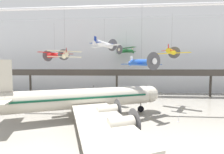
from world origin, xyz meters
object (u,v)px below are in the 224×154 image
at_px(suspended_plane_blue_trainer, 141,63).
at_px(stanchion_barrier, 178,120).
at_px(suspended_plane_cream_biplane, 65,55).
at_px(suspended_plane_green_biplane, 126,51).
at_px(airliner_silver_main, 83,99).
at_px(suspended_plane_yellow_lowwing, 171,52).
at_px(suspended_plane_white_twin, 104,44).
at_px(suspended_plane_red_highwing, 55,55).

xyz_separation_m(suspended_plane_blue_trainer, stanchion_barrier, (6.01, -3.23, -9.94)).
relative_size(suspended_plane_cream_biplane, suspended_plane_green_biplane, 1.33).
distance_m(airliner_silver_main, suspended_plane_blue_trainer, 13.02).
xyz_separation_m(airliner_silver_main, stanchion_barrier, (16.91, -0.68, -3.29)).
distance_m(suspended_plane_yellow_lowwing, suspended_plane_cream_biplane, 24.05).
height_order(suspended_plane_yellow_lowwing, stanchion_barrier, suspended_plane_yellow_lowwing).
bearing_deg(stanchion_barrier, suspended_plane_white_twin, 137.73).
bearing_deg(suspended_plane_green_biplane, stanchion_barrier, 63.87).
height_order(airliner_silver_main, stanchion_barrier, airliner_silver_main).
xyz_separation_m(airliner_silver_main, suspended_plane_blue_trainer, (10.90, 2.56, 6.66)).
relative_size(airliner_silver_main, suspended_plane_red_highwing, 3.40).
relative_size(airliner_silver_main, stanchion_barrier, 33.30).
bearing_deg(suspended_plane_blue_trainer, suspended_plane_cream_biplane, -124.72).
height_order(suspended_plane_yellow_lowwing, suspended_plane_green_biplane, suspended_plane_green_biplane).
bearing_deg(suspended_plane_yellow_lowwing, suspended_plane_white_twin, 110.61).
distance_m(suspended_plane_red_highwing, stanchion_barrier, 34.79).
distance_m(suspended_plane_cream_biplane, suspended_plane_green_biplane, 26.56).
height_order(suspended_plane_yellow_lowwing, suspended_plane_blue_trainer, suspended_plane_yellow_lowwing).
bearing_deg(airliner_silver_main, stanchion_barrier, -24.50).
height_order(suspended_plane_blue_trainer, stanchion_barrier, suspended_plane_blue_trainer).
distance_m(suspended_plane_cream_biplane, stanchion_barrier, 24.54).
distance_m(suspended_plane_blue_trainer, stanchion_barrier, 12.06).
bearing_deg(airliner_silver_main, suspended_plane_green_biplane, 49.67).
distance_m(suspended_plane_yellow_lowwing, suspended_plane_blue_trainer, 10.98).
height_order(suspended_plane_white_twin, suspended_plane_blue_trainer, suspended_plane_white_twin).
height_order(airliner_silver_main, suspended_plane_yellow_lowwing, suspended_plane_yellow_lowwing).
relative_size(suspended_plane_white_twin, suspended_plane_green_biplane, 1.05).
relative_size(suspended_plane_cream_biplane, suspended_plane_blue_trainer, 0.84).
distance_m(airliner_silver_main, suspended_plane_yellow_lowwing, 23.13).
bearing_deg(suspended_plane_blue_trainer, suspended_plane_yellow_lowwing, 99.83).
relative_size(suspended_plane_cream_biplane, suspended_plane_white_twin, 1.27).
bearing_deg(suspended_plane_blue_trainer, suspended_plane_white_twin, -172.06).
xyz_separation_m(suspended_plane_cream_biplane, stanchion_barrier, (21.27, -3.84, -11.62)).
relative_size(suspended_plane_red_highwing, suspended_plane_green_biplane, 1.31).
height_order(airliner_silver_main, suspended_plane_blue_trainer, suspended_plane_blue_trainer).
bearing_deg(airliner_silver_main, suspended_plane_cream_biplane, 121.82).
bearing_deg(airliner_silver_main, suspended_plane_yellow_lowwing, 5.15).
bearing_deg(suspended_plane_green_biplane, airliner_silver_main, 28.46).
relative_size(airliner_silver_main, suspended_plane_cream_biplane, 3.34).
bearing_deg(suspended_plane_cream_biplane, suspended_plane_green_biplane, -56.60).
xyz_separation_m(suspended_plane_cream_biplane, suspended_plane_blue_trainer, (15.26, -0.61, -1.68)).
xyz_separation_m(suspended_plane_red_highwing, stanchion_barrier, (28.67, -15.24, -12.51)).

